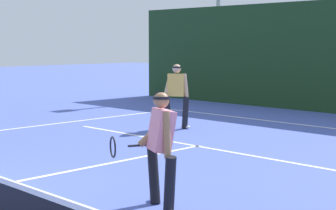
% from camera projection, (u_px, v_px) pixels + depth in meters
% --- Properties ---
extents(court_line_baseline_far, '(9.99, 0.10, 0.01)m').
position_uv_depth(court_line_baseline_far, '(304.00, 125.00, 14.93)').
color(court_line_baseline_far, white).
rests_on(court_line_baseline_far, ground_plane).
extents(court_line_service, '(8.14, 0.10, 0.01)m').
position_uv_depth(court_line_service, '(197.00, 146.00, 11.85)').
color(court_line_service, white).
rests_on(court_line_service, ground_plane).
extents(court_line_centre, '(0.10, 6.40, 0.01)m').
position_uv_depth(court_line_centre, '(79.00, 169.00, 9.67)').
color(court_line_centre, white).
rests_on(court_line_centre, ground_plane).
extents(player_near, '(1.08, 0.84, 1.57)m').
position_uv_depth(player_near, '(160.00, 146.00, 7.26)').
color(player_near, black).
rests_on(player_near, ground_plane).
extents(player_far, '(0.73, 0.96, 1.68)m').
position_uv_depth(player_far, '(176.00, 93.00, 14.23)').
color(player_far, black).
rests_on(player_far, ground_plane).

